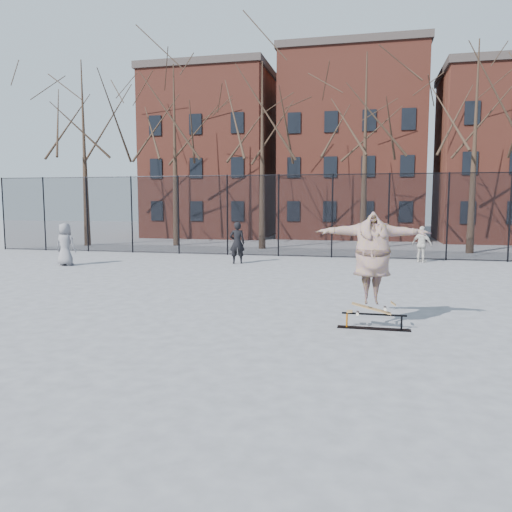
% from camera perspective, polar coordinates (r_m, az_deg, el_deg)
% --- Properties ---
extents(ground, '(100.00, 100.00, 0.00)m').
position_cam_1_polar(ground, '(11.74, -2.15, -7.03)').
color(ground, slate).
extents(skate_rail, '(1.53, 0.23, 0.34)m').
position_cam_1_polar(skate_rail, '(10.98, 13.32, -7.44)').
color(skate_rail, black).
rests_on(skate_rail, ground).
extents(skateboard, '(0.90, 0.21, 0.11)m').
position_cam_1_polar(skateboard, '(10.92, 13.03, -6.11)').
color(skateboard, olive).
rests_on(skateboard, skate_rail).
extents(skater, '(2.44, 0.89, 1.94)m').
position_cam_1_polar(skater, '(10.75, 13.16, -0.76)').
color(skater, '#683C96').
rests_on(skater, skateboard).
extents(bystander_grey, '(0.89, 0.60, 1.79)m').
position_cam_1_polar(bystander_grey, '(22.38, -20.96, 1.24)').
color(bystander_grey, slate).
rests_on(bystander_grey, ground).
extents(bystander_black, '(0.76, 0.60, 1.82)m').
position_cam_1_polar(bystander_black, '(21.61, -2.17, 1.53)').
color(bystander_black, black).
rests_on(bystander_black, ground).
extents(bystander_white, '(0.99, 0.86, 1.60)m').
position_cam_1_polar(bystander_white, '(23.22, 18.44, 1.28)').
color(bystander_white, silver).
rests_on(bystander_white, ground).
extents(fence, '(34.03, 0.07, 4.00)m').
position_cam_1_polar(fence, '(24.22, 5.83, 4.73)').
color(fence, black).
rests_on(fence, ground).
extents(tree_row, '(33.66, 7.46, 10.67)m').
position_cam_1_polar(tree_row, '(28.74, 6.53, 15.57)').
color(tree_row, black).
rests_on(tree_row, ground).
extents(rowhouses, '(29.00, 7.00, 13.00)m').
position_cam_1_polar(rowhouses, '(37.25, 9.57, 11.39)').
color(rowhouses, brown).
rests_on(rowhouses, ground).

